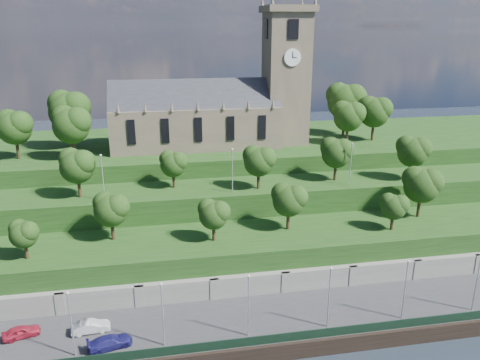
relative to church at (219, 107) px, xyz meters
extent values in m
cube|color=#2D2D30|center=(-0.79, -39.98, -21.52)|extent=(160.00, 12.00, 2.00)
cube|color=black|center=(-0.79, -46.03, -21.42)|extent=(160.00, 0.50, 2.20)
cube|color=black|center=(-0.79, -45.38, -19.92)|extent=(160.00, 0.10, 1.20)
cube|color=slate|center=(-0.79, -33.98, -20.02)|extent=(160.00, 2.00, 5.00)
cube|color=slate|center=(-25.79, -34.78, -20.02)|extent=(1.20, 0.60, 5.00)
cube|color=slate|center=(-15.79, -34.78, -20.02)|extent=(1.20, 0.60, 5.00)
cube|color=slate|center=(-5.79, -34.78, -20.02)|extent=(1.20, 0.60, 5.00)
cube|color=slate|center=(4.21, -34.78, -20.02)|extent=(1.20, 0.60, 5.00)
cube|color=slate|center=(14.21, -34.78, -20.02)|extent=(1.20, 0.60, 5.00)
cube|color=slate|center=(24.21, -34.78, -20.02)|extent=(1.20, 0.60, 5.00)
cube|color=slate|center=(34.21, -34.78, -20.02)|extent=(1.20, 0.60, 5.00)
cube|color=#193A13|center=(-0.79, -27.98, -18.52)|extent=(160.00, 12.00, 8.00)
cube|color=#193A13|center=(-0.79, -16.98, -16.52)|extent=(160.00, 10.00, 12.00)
cube|color=#193A13|center=(-0.79, 4.02, -15.02)|extent=(160.00, 32.00, 15.00)
cube|color=brown|center=(-4.79, 0.02, -3.52)|extent=(32.00, 12.00, 8.00)
cube|color=#25272D|center=(-4.79, 0.02, 0.48)|extent=(32.00, 10.18, 10.18)
cone|color=brown|center=(-18.79, -5.98, 1.38)|extent=(0.70, 0.70, 1.80)
cone|color=brown|center=(-14.12, -5.98, 1.38)|extent=(0.70, 0.70, 1.80)
cone|color=brown|center=(-9.46, -5.98, 1.38)|extent=(0.70, 0.70, 1.80)
cone|color=brown|center=(-4.79, -5.98, 1.38)|extent=(0.70, 0.70, 1.80)
cone|color=brown|center=(-0.12, -5.98, 1.38)|extent=(0.70, 0.70, 1.80)
cone|color=brown|center=(4.54, -5.98, 1.38)|extent=(0.70, 0.70, 1.80)
cone|color=brown|center=(9.21, -5.98, 1.38)|extent=(0.70, 0.70, 1.80)
cube|color=black|center=(-16.79, -6.06, -3.02)|extent=(1.40, 0.25, 4.50)
cube|color=black|center=(-10.79, -6.06, -3.02)|extent=(1.40, 0.25, 4.50)
cube|color=black|center=(-4.79, -6.06, -3.02)|extent=(1.40, 0.25, 4.50)
cube|color=black|center=(1.21, -6.06, -3.02)|extent=(1.40, 0.25, 4.50)
cube|color=black|center=(7.21, -6.06, -3.02)|extent=(1.40, 0.25, 4.50)
cube|color=brown|center=(13.21, 0.02, 4.98)|extent=(8.00, 8.00, 25.00)
cube|color=brown|center=(13.21, 0.02, 18.08)|extent=(9.20, 9.20, 1.20)
cone|color=brown|center=(9.21, -3.98, 19.28)|extent=(0.80, 0.80, 1.60)
cone|color=brown|center=(9.21, 4.02, 19.28)|extent=(0.80, 0.80, 1.60)
cone|color=brown|center=(17.21, -3.98, 19.28)|extent=(0.80, 0.80, 1.60)
cone|color=brown|center=(17.21, 4.02, 19.28)|extent=(0.80, 0.80, 1.60)
cube|color=black|center=(13.21, -4.06, 14.48)|extent=(2.00, 0.25, 3.50)
cube|color=black|center=(13.21, 4.10, 14.48)|extent=(2.00, 0.25, 3.50)
cube|color=black|center=(9.13, 0.02, 14.48)|extent=(0.25, 2.00, 3.50)
cube|color=black|center=(17.29, 0.02, 14.48)|extent=(0.25, 2.00, 3.50)
cylinder|color=white|center=(13.21, -4.10, 9.48)|extent=(3.20, 0.30, 3.20)
cylinder|color=white|center=(17.33, 0.02, 9.48)|extent=(0.30, 3.20, 3.20)
cube|color=black|center=(13.21, -4.28, 9.98)|extent=(0.12, 0.05, 1.10)
cube|color=black|center=(13.61, -4.28, 9.48)|extent=(0.80, 0.05, 0.12)
cylinder|color=black|center=(-30.29, -29.98, -13.34)|extent=(0.47, 0.47, 2.36)
sphere|color=black|center=(-30.29, -29.98, -11.05)|extent=(3.68, 3.68, 3.68)
sphere|color=black|center=(-29.55, -30.35, -10.50)|extent=(2.76, 2.76, 2.76)
sphere|color=black|center=(-30.93, -29.53, -10.32)|extent=(2.57, 2.57, 2.57)
cylinder|color=black|center=(-19.39, -25.98, -12.98)|extent=(0.50, 0.50, 3.09)
sphere|color=black|center=(-19.39, -25.98, -9.99)|extent=(4.81, 4.81, 4.81)
sphere|color=black|center=(-18.43, -26.47, -9.27)|extent=(3.60, 3.60, 3.60)
sphere|color=black|center=(-20.23, -25.38, -9.03)|extent=(3.36, 3.36, 3.36)
cylinder|color=black|center=(-5.02, -28.98, -13.17)|extent=(0.48, 0.48, 2.70)
sphere|color=black|center=(-5.02, -28.98, -10.55)|extent=(4.21, 4.21, 4.21)
sphere|color=black|center=(-4.18, -29.41, -9.92)|extent=(3.16, 3.16, 3.16)
sphere|color=black|center=(-5.76, -28.46, -9.71)|extent=(2.95, 2.95, 2.95)
cylinder|color=black|center=(6.61, -26.98, -12.95)|extent=(0.50, 0.50, 3.15)
sphere|color=black|center=(6.61, -26.98, -9.90)|extent=(4.90, 4.90, 4.90)
sphere|color=black|center=(7.59, -27.47, -9.17)|extent=(3.67, 3.67, 3.67)
sphere|color=black|center=(5.75, -26.37, -8.93)|extent=(3.43, 3.43, 3.43)
cylinder|color=black|center=(22.15, -29.98, -13.28)|extent=(0.47, 0.47, 2.48)
sphere|color=black|center=(22.15, -29.98, -10.89)|extent=(3.85, 3.85, 3.85)
sphere|color=black|center=(22.92, -30.37, -10.31)|extent=(2.89, 2.89, 2.89)
sphere|color=black|center=(21.47, -29.50, -10.12)|extent=(2.70, 2.70, 2.70)
cylinder|color=black|center=(28.83, -25.98, -12.72)|extent=(0.52, 0.52, 3.60)
sphere|color=black|center=(28.83, -25.98, -9.24)|extent=(5.61, 5.61, 5.61)
sphere|color=black|center=(29.96, -26.55, -8.39)|extent=(4.20, 4.20, 4.20)
sphere|color=black|center=(27.85, -25.28, -8.11)|extent=(3.92, 3.92, 3.92)
cylinder|color=black|center=(-24.70, -17.98, -8.83)|extent=(0.51, 0.51, 3.38)
sphere|color=black|center=(-24.70, -17.98, -5.57)|extent=(5.26, 5.26, 5.26)
sphere|color=black|center=(-23.64, -18.51, -4.78)|extent=(3.94, 3.94, 3.94)
sphere|color=black|center=(-25.62, -17.33, -4.51)|extent=(3.68, 3.68, 3.68)
cylinder|color=black|center=(-9.98, -15.98, -9.17)|extent=(0.48, 0.48, 2.71)
sphere|color=black|center=(-9.98, -15.98, -6.55)|extent=(4.21, 4.21, 4.21)
sphere|color=black|center=(-9.14, -16.41, -5.92)|extent=(3.16, 3.16, 3.16)
sphere|color=black|center=(-10.72, -15.46, -5.71)|extent=(2.95, 2.95, 2.95)
cylinder|color=black|center=(3.70, -18.98, -8.96)|extent=(0.50, 0.50, 3.12)
sphere|color=black|center=(3.70, -18.98, -5.95)|extent=(4.85, 4.85, 4.85)
sphere|color=black|center=(4.68, -19.47, -5.22)|extent=(3.64, 3.64, 3.64)
sphere|color=black|center=(2.86, -18.38, -4.98)|extent=(3.40, 3.40, 3.40)
cylinder|color=black|center=(17.78, -16.98, -8.90)|extent=(0.50, 0.50, 3.25)
sphere|color=black|center=(17.78, -16.98, -5.75)|extent=(5.06, 5.06, 5.06)
sphere|color=black|center=(18.79, -17.49, -4.99)|extent=(3.80, 3.80, 3.80)
sphere|color=black|center=(16.89, -16.35, -4.74)|extent=(3.54, 3.54, 3.54)
cylinder|color=black|center=(30.84, -18.98, -8.84)|extent=(0.51, 0.51, 3.36)
sphere|color=black|center=(30.84, -18.98, -5.60)|extent=(5.22, 5.22, 5.22)
sphere|color=black|center=(31.88, -19.51, -4.82)|extent=(3.91, 3.91, 3.91)
sphere|color=black|center=(29.93, -18.33, -4.56)|extent=(3.65, 3.65, 3.65)
cylinder|color=black|center=(-36.81, -3.98, -5.63)|extent=(0.53, 0.53, 3.79)
sphere|color=black|center=(-36.81, -3.98, -1.96)|extent=(5.89, 5.89, 5.89)
sphere|color=black|center=(-35.63, -4.57, -1.08)|extent=(4.42, 4.42, 4.42)
sphere|color=black|center=(-37.84, -3.25, -0.79)|extent=(4.13, 4.13, 4.13)
cylinder|color=black|center=(-28.45, 2.02, -5.11)|extent=(0.57, 0.57, 4.81)
sphere|color=black|center=(-28.45, 2.02, -0.46)|extent=(7.49, 7.49, 7.49)
sphere|color=black|center=(-26.96, 1.27, 0.66)|extent=(5.62, 5.62, 5.62)
sphere|color=black|center=(-29.76, 2.95, 1.04)|extent=(5.24, 5.24, 5.24)
cylinder|color=black|center=(-26.95, -5.98, -5.48)|extent=(0.54, 0.54, 4.09)
sphere|color=black|center=(-26.95, -5.98, -1.52)|extent=(6.36, 6.36, 6.36)
sphere|color=black|center=(-25.67, -6.62, -0.57)|extent=(4.77, 4.77, 4.77)
sphere|color=black|center=(-28.06, -5.19, -0.25)|extent=(4.45, 4.45, 4.45)
cylinder|color=black|center=(25.09, -3.98, -5.67)|extent=(0.52, 0.52, 3.71)
sphere|color=black|center=(25.09, -3.98, -2.09)|extent=(5.77, 5.77, 5.77)
sphere|color=black|center=(26.25, -4.56, -1.22)|extent=(4.32, 4.32, 4.32)
sphere|color=black|center=(24.08, -3.26, -0.93)|extent=(4.04, 4.04, 4.04)
cylinder|color=black|center=(27.63, 4.02, -5.11)|extent=(0.57, 0.57, 4.82)
sphere|color=black|center=(27.63, 4.02, -0.45)|extent=(7.50, 7.50, 7.50)
sphere|color=black|center=(29.13, 3.27, 0.67)|extent=(5.62, 5.62, 5.62)
sphere|color=black|center=(26.32, 4.95, 1.04)|extent=(5.25, 5.25, 5.25)
cylinder|color=black|center=(31.53, -1.98, -5.55)|extent=(0.53, 0.53, 3.93)
sphere|color=black|center=(31.53, -1.98, -1.75)|extent=(6.12, 6.12, 6.12)
sphere|color=black|center=(32.76, -2.60, -0.83)|extent=(4.59, 4.59, 4.59)
sphere|color=black|center=(30.46, -1.22, -0.53)|extent=(4.28, 4.28, 4.28)
cylinder|color=#B2B2B7|center=(-22.79, -43.48, -16.53)|extent=(0.16, 0.16, 7.99)
sphere|color=silver|center=(-22.79, -43.48, -12.41)|extent=(0.36, 0.36, 0.36)
cylinder|color=#B2B2B7|center=(-12.79, -43.48, -16.53)|extent=(0.16, 0.16, 7.99)
sphere|color=silver|center=(-12.79, -43.48, -12.41)|extent=(0.36, 0.36, 0.36)
cylinder|color=#B2B2B7|center=(-2.79, -43.48, -16.53)|extent=(0.16, 0.16, 7.99)
sphere|color=silver|center=(-2.79, -43.48, -12.41)|extent=(0.36, 0.36, 0.36)
cylinder|color=#B2B2B7|center=(7.21, -43.48, -16.53)|extent=(0.16, 0.16, 7.99)
sphere|color=silver|center=(7.21, -43.48, -12.41)|extent=(0.36, 0.36, 0.36)
cylinder|color=#B2B2B7|center=(17.21, -43.48, -16.53)|extent=(0.16, 0.16, 7.99)
sphere|color=silver|center=(17.21, -43.48, -12.41)|extent=(0.36, 0.36, 0.36)
cylinder|color=#B2B2B7|center=(27.21, -43.48, -16.53)|extent=(0.16, 0.16, 7.99)
cylinder|color=#B2B2B7|center=(-20.79, -19.98, -7.01)|extent=(0.16, 0.16, 7.03)
sphere|color=silver|center=(-20.79, -19.98, -3.37)|extent=(0.36, 0.36, 0.36)
cylinder|color=#B2B2B7|center=(-0.79, -19.98, -7.01)|extent=(0.16, 0.16, 7.03)
sphere|color=silver|center=(-0.79, -19.98, -3.37)|extent=(0.36, 0.36, 0.36)
cylinder|color=#B2B2B7|center=(19.21, -19.98, -7.01)|extent=(0.16, 0.16, 7.03)
sphere|color=silver|center=(19.21, -19.98, -3.37)|extent=(0.36, 0.36, 0.36)
imported|color=#A71B31|center=(-29.63, -38.86, -19.80)|extent=(4.58, 2.92, 1.45)
imported|color=#ABACAF|center=(-21.54, -39.33, -19.77)|extent=(4.67, 2.03, 1.50)
imported|color=navy|center=(-19.01, -42.75, -19.78)|extent=(5.48, 3.35, 1.48)
camera|label=1|loc=(-12.27, -90.23, 15.02)|focal=35.00mm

